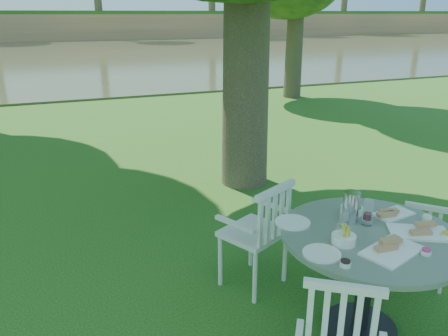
{
  "coord_description": "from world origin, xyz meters",
  "views": [
    {
      "loc": [
        -1.51,
        -3.65,
        2.33
      ],
      "look_at": [
        0.0,
        0.2,
        0.85
      ],
      "focal_mm": 35.0,
      "sensor_mm": 36.0,
      "label": 1
    }
  ],
  "objects": [
    {
      "name": "chair_ne",
      "position": [
        1.37,
        -1.14,
        0.48
      ],
      "size": [
        0.56,
        0.56,
        0.81
      ],
      "rotation": [
        0.0,
        0.0,
        -3.96
      ],
      "color": "silver",
      "rests_on": "ground"
    },
    {
      "name": "chair_nw",
      "position": [
        0.02,
        -0.66,
        0.58
      ],
      "size": [
        0.66,
        0.64,
        0.99
      ],
      "rotation": [
        0.0,
        0.0,
        -2.68
      ],
      "color": "silver",
      "rests_on": "ground"
    },
    {
      "name": "ground",
      "position": [
        0.0,
        0.0,
        0.0
      ],
      "size": [
        140.0,
        140.0,
        0.0
      ],
      "primitive_type": "plane",
      "color": "#14400D",
      "rests_on": "ground"
    },
    {
      "name": "table",
      "position": [
        0.49,
        -1.45,
        0.66
      ],
      "size": [
        1.28,
        1.28,
        0.84
      ],
      "color": "black",
      "rests_on": "ground"
    },
    {
      "name": "tableware",
      "position": [
        0.45,
        -1.38,
        0.89
      ],
      "size": [
        1.18,
        0.92,
        0.24
      ],
      "color": "white",
      "rests_on": "table"
    },
    {
      "name": "river",
      "position": [
        0.0,
        23.0,
        0.0
      ],
      "size": [
        100.0,
        28.0,
        0.12
      ],
      "primitive_type": "cube",
      "color": "#3C3D24",
      "rests_on": "ground"
    }
  ]
}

